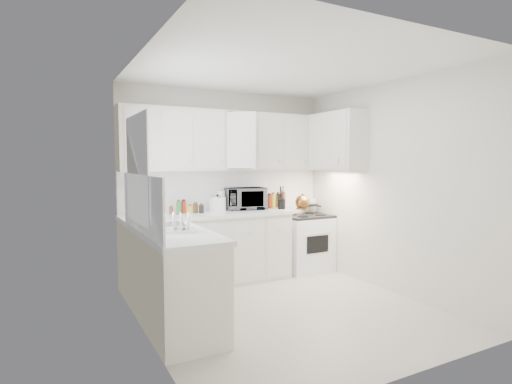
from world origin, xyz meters
TOP-DOWN VIEW (x-y plane):
  - floor at (0.00, 0.00)m, footprint 3.20×3.20m
  - ceiling at (0.00, 0.00)m, footprint 3.20×3.20m
  - wall_back at (0.00, 1.60)m, footprint 3.00×0.00m
  - wall_front at (0.00, -1.60)m, footprint 3.00×0.00m
  - wall_left at (-1.50, 0.00)m, footprint 0.00×3.20m
  - wall_right at (1.50, 0.00)m, footprint 0.00×3.20m
  - window_blinds at (-1.48, 0.35)m, footprint 0.06×0.96m
  - lower_cabinets_back at (-0.39, 1.30)m, footprint 2.22×0.60m
  - lower_cabinets_left at (-1.20, 0.20)m, footprint 0.60×1.60m
  - countertop_back at (-0.39, 1.29)m, footprint 2.24×0.64m
  - countertop_left at (-1.19, 0.20)m, footprint 0.64×1.62m
  - backsplash_back at (0.00, 1.59)m, footprint 2.98×0.02m
  - backsplash_left at (-1.49, 0.20)m, footprint 0.02×1.60m
  - upper_cabinets_back at (0.00, 1.44)m, footprint 3.00×0.33m
  - upper_cabinets_right at (1.33, 0.82)m, footprint 0.33×0.90m
  - sink at (-1.19, 0.55)m, footprint 0.42×0.38m
  - stove at (1.14, 1.27)m, footprint 0.69×0.57m
  - tea_kettle at (0.96, 1.11)m, footprint 0.30×0.26m
  - frying_pan at (1.32, 1.43)m, footprint 0.25×0.42m
  - microwave at (0.21, 1.43)m, footprint 0.60×0.39m
  - rice_cooker at (-0.21, 1.41)m, footprint 0.27×0.27m
  - paper_towel at (-0.14, 1.48)m, footprint 0.12×0.12m
  - utensil_crock at (0.68, 1.21)m, footprint 0.13×0.13m
  - dish_rack at (-1.19, 0.08)m, footprint 0.42×0.36m
  - spice_left_0 at (-0.85, 1.42)m, footprint 0.06×0.06m
  - spice_left_1 at (-0.78, 1.33)m, footprint 0.06×0.06m
  - spice_left_2 at (-0.70, 1.42)m, footprint 0.06×0.06m
  - spice_left_3 at (-0.62, 1.33)m, footprint 0.06×0.06m
  - spice_left_4 at (-0.55, 1.42)m, footprint 0.06×0.06m
  - spice_left_5 at (-0.47, 1.33)m, footprint 0.06×0.06m
  - sauce_right_0 at (0.58, 1.46)m, footprint 0.06×0.06m
  - sauce_right_1 at (0.64, 1.40)m, footprint 0.06×0.06m
  - sauce_right_2 at (0.69, 1.46)m, footprint 0.06×0.06m
  - sauce_right_3 at (0.74, 1.40)m, footprint 0.06×0.06m
  - sauce_right_4 at (0.80, 1.46)m, footprint 0.06×0.06m

SIDE VIEW (x-z plane):
  - floor at x=0.00m, z-range 0.00..0.00m
  - lower_cabinets_back at x=-0.39m, z-range 0.00..0.90m
  - lower_cabinets_left at x=-1.20m, z-range 0.00..0.90m
  - stove at x=1.14m, z-range 0.00..1.06m
  - countertop_back at x=-0.39m, z-range 0.90..0.95m
  - countertop_left at x=-1.19m, z-range 0.90..0.95m
  - frying_pan at x=1.32m, z-range 0.95..0.98m
  - spice_left_0 at x=-0.85m, z-range 0.95..1.08m
  - spice_left_1 at x=-0.78m, z-range 0.95..1.08m
  - spice_left_2 at x=-0.70m, z-range 0.95..1.08m
  - spice_left_3 at x=-0.62m, z-range 0.95..1.08m
  - spice_left_4 at x=-0.55m, z-range 0.95..1.08m
  - spice_left_5 at x=-0.47m, z-range 0.95..1.08m
  - sauce_right_0 at x=0.58m, z-range 0.95..1.14m
  - sauce_right_1 at x=0.64m, z-range 0.95..1.14m
  - sauce_right_2 at x=0.69m, z-range 0.95..1.14m
  - sauce_right_3 at x=0.74m, z-range 0.95..1.14m
  - sauce_right_4 at x=0.80m, z-range 0.95..1.14m
  - dish_rack at x=-1.19m, z-range 0.95..1.15m
  - tea_kettle at x=0.96m, z-range 0.94..1.18m
  - rice_cooker at x=-0.21m, z-range 0.95..1.18m
  - sink at x=-1.19m, z-range 0.92..1.22m
  - paper_towel at x=-0.14m, z-range 0.95..1.22m
  - utensil_crock at x=0.68m, z-range 0.95..1.29m
  - microwave at x=0.21m, z-range 0.95..1.32m
  - backsplash_back at x=0.00m, z-range 0.95..1.50m
  - backsplash_left at x=-1.49m, z-range 0.95..1.50m
  - wall_back at x=0.00m, z-range -0.20..2.80m
  - wall_front at x=0.00m, z-range -0.20..2.80m
  - wall_left at x=-1.50m, z-range -0.30..2.90m
  - wall_right at x=1.50m, z-range -0.30..2.90m
  - upper_cabinets_back at x=0.00m, z-range 1.10..1.90m
  - upper_cabinets_right at x=1.33m, z-range 1.10..1.90m
  - window_blinds at x=-1.48m, z-range 1.02..2.08m
  - ceiling at x=0.00m, z-range 2.60..2.60m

